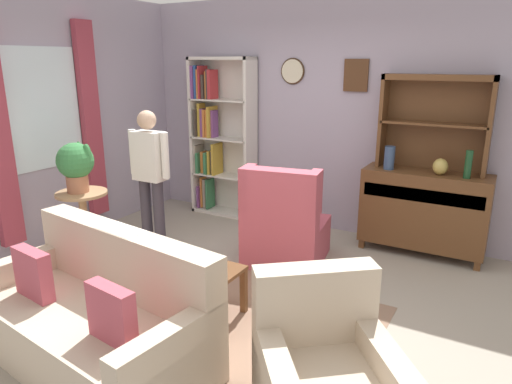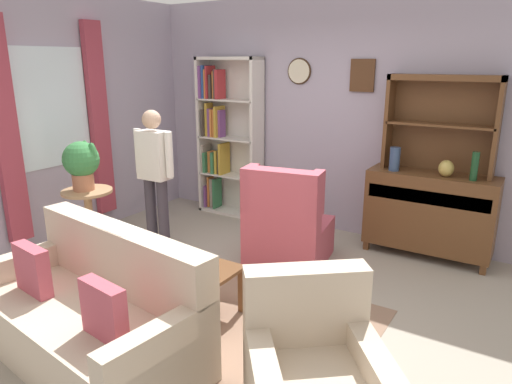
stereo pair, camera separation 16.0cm
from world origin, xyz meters
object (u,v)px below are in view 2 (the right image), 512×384
at_px(potted_plant_large, 82,162).
at_px(armchair_floral, 314,381).
at_px(bottle_wine, 475,166).
at_px(person_reading, 155,171).
at_px(vase_round, 446,168).
at_px(couch_floral, 93,316).
at_px(bookshelf, 225,136).
at_px(sideboard_hutch, 442,111).
at_px(sideboard, 429,211).
at_px(vase_tall, 395,159).
at_px(plant_stand, 90,216).
at_px(coffee_table, 190,273).
at_px(wingback_chair, 287,229).
at_px(book_stack, 192,260).

bearing_deg(potted_plant_large, armchair_floral, -16.69).
distance_m(bottle_wine, person_reading, 3.27).
distance_m(vase_round, couch_floral, 3.56).
bearing_deg(armchair_floral, bookshelf, 132.86).
height_order(sideboard_hutch, couch_floral, sideboard_hutch).
bearing_deg(sideboard, bottle_wine, -12.89).
distance_m(bottle_wine, potted_plant_large, 3.94).
bearing_deg(vase_tall, sideboard, 11.63).
xyz_separation_m(sideboard_hutch, vase_tall, (-0.39, -0.19, -0.51)).
bearing_deg(couch_floral, plant_stand, 141.41).
xyz_separation_m(couch_floral, coffee_table, (0.20, 0.84, 0.04)).
bearing_deg(coffee_table, wingback_chair, 80.15).
bearing_deg(wingback_chair, book_stack, -100.95).
relative_size(vase_tall, book_stack, 1.20).
xyz_separation_m(armchair_floral, potted_plant_large, (-3.10, 0.93, 0.76)).
relative_size(bottle_wine, coffee_table, 0.36).
xyz_separation_m(sideboard, person_reading, (-2.59, -1.41, 0.40)).
bearing_deg(vase_tall, wingback_chair, -131.81).
relative_size(bookshelf, plant_stand, 2.82).
height_order(couch_floral, wingback_chair, wingback_chair).
bearing_deg(bottle_wine, armchair_floral, -97.92).
distance_m(armchair_floral, person_reading, 3.04).
xyz_separation_m(couch_floral, plant_stand, (-1.46, 1.16, 0.14)).
distance_m(sideboard_hutch, armchair_floral, 3.23).
relative_size(sideboard_hutch, potted_plant_large, 2.14).
bearing_deg(bookshelf, potted_plant_large, -100.13).
relative_size(vase_tall, armchair_floral, 0.23).
xyz_separation_m(vase_tall, plant_stand, (-2.68, -1.86, -0.59)).
distance_m(vase_tall, book_stack, 2.45).
distance_m(bottle_wine, plant_stand, 3.97).
bearing_deg(vase_round, bookshelf, 177.02).
distance_m(armchair_floral, wingback_chair, 2.24).
height_order(bottle_wine, book_stack, bottle_wine).
height_order(sideboard, coffee_table, sideboard).
distance_m(person_reading, coffee_table, 1.55).
distance_m(armchair_floral, coffee_table, 1.54).
bearing_deg(couch_floral, book_stack, 78.47).
xyz_separation_m(vase_tall, couch_floral, (-1.22, -3.02, -0.73)).
xyz_separation_m(sideboard, potted_plant_large, (-3.09, -1.94, 0.54)).
distance_m(wingback_chair, potted_plant_large, 2.23).
relative_size(wingback_chair, person_reading, 0.67).
bearing_deg(sideboard, book_stack, -122.89).
distance_m(sideboard, wingback_chair, 1.55).
bearing_deg(plant_stand, book_stack, -9.64).
height_order(couch_floral, coffee_table, couch_floral).
relative_size(vase_tall, wingback_chair, 0.24).
relative_size(vase_tall, couch_floral, 0.13).
distance_m(bookshelf, person_reading, 1.51).
xyz_separation_m(bookshelf, sideboard, (2.73, -0.08, -0.56)).
distance_m(bookshelf, book_stack, 2.71).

